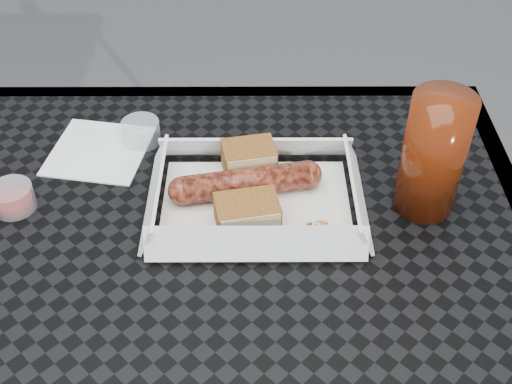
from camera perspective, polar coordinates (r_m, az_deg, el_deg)
patio_table at (r=0.73m, az=-5.98°, el=-13.51°), size 0.80×0.80×0.74m
food_tray at (r=0.76m, az=-0.00°, el=-1.05°), size 0.22×0.15×0.00m
bratwurst at (r=0.76m, az=-0.90°, el=0.84°), size 0.18×0.06×0.03m
bread_near at (r=0.79m, az=-0.64°, el=2.93°), size 0.07×0.06×0.04m
bread_far at (r=0.72m, az=-0.79°, el=-1.94°), size 0.08×0.06×0.04m
veg_garnish at (r=0.72m, az=5.72°, el=-3.80°), size 0.03×0.03×0.00m
napkin at (r=0.86m, az=-13.77°, el=3.58°), size 0.14×0.14×0.00m
condiment_cup_sauce at (r=0.80m, az=-20.83°, el=-0.48°), size 0.05×0.05×0.03m
condiment_cup_empty at (r=0.86m, az=-10.18°, el=5.28°), size 0.05×0.05×0.03m
drink_glass at (r=0.74m, az=15.48°, el=3.19°), size 0.07×0.07×0.15m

